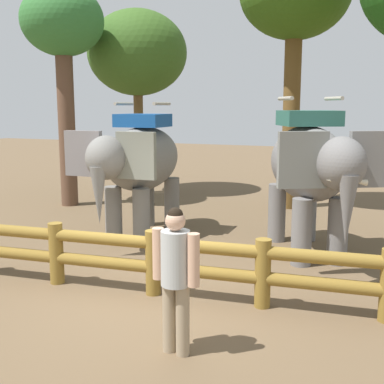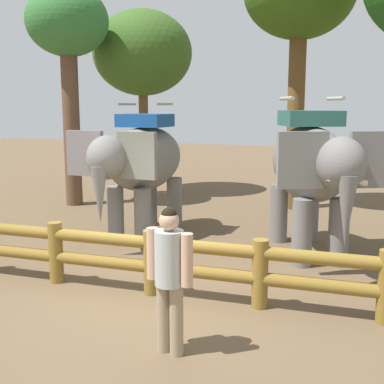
{
  "view_description": "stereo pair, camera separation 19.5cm",
  "coord_description": "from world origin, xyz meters",
  "views": [
    {
      "loc": [
        3.43,
        -6.72,
        3.0
      ],
      "look_at": [
        0.0,
        1.79,
        1.4
      ],
      "focal_mm": 46.66,
      "sensor_mm": 36.0,
      "label": 1
    },
    {
      "loc": [
        3.61,
        -6.64,
        3.0
      ],
      "look_at": [
        0.0,
        1.79,
        1.4
      ],
      "focal_mm": 46.66,
      "sensor_mm": 36.0,
      "label": 2
    }
  ],
  "objects": [
    {
      "name": "tree_deep_back",
      "position": [
        -5.61,
        5.74,
        5.13
      ],
      "size": [
        2.39,
        2.39,
        6.42
      ],
      "color": "brown",
      "rests_on": "ground"
    },
    {
      "name": "ground_plane",
      "position": [
        0.0,
        0.0,
        0.0
      ],
      "size": [
        60.0,
        60.0,
        0.0
      ],
      "primitive_type": "plane",
      "color": "brown"
    },
    {
      "name": "tourist_woman_in_black",
      "position": [
        1.12,
        -1.51,
        1.05
      ],
      "size": [
        0.64,
        0.41,
        1.82
      ],
      "color": "gray",
      "rests_on": "ground"
    },
    {
      "name": "tree_back_center",
      "position": [
        -4.63,
        8.43,
        4.68
      ],
      "size": [
        3.3,
        3.3,
        6.12
      ],
      "color": "brown",
      "rests_on": "ground"
    },
    {
      "name": "elephant_near_left",
      "position": [
        -1.88,
        3.24,
        1.73
      ],
      "size": [
        2.04,
        3.56,
        3.07
      ],
      "color": "slate",
      "rests_on": "ground"
    },
    {
      "name": "elephant_center",
      "position": [
        1.96,
        3.23,
        1.78
      ],
      "size": [
        2.95,
        3.71,
        3.17
      ],
      "color": "slate",
      "rests_on": "ground"
    },
    {
      "name": "log_fence",
      "position": [
        -0.0,
        0.13,
        0.61
      ],
      "size": [
        7.24,
        0.85,
        1.05
      ],
      "color": "olive",
      "rests_on": "ground"
    }
  ]
}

